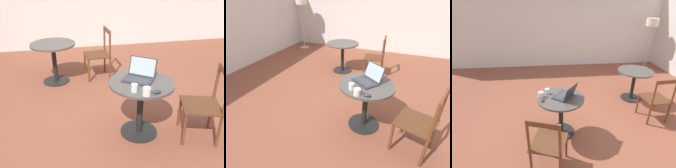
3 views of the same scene
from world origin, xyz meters
The scene contains 9 objects.
ground_plane centered at (0.00, 0.00, 0.00)m, with size 16.00×16.00×0.00m, color brown.
cafe_table_near centered at (-0.53, -0.34, 0.53)m, with size 0.77×0.77×0.72m.
cafe_table_mid centered at (1.25, 0.68, 0.53)m, with size 0.77×0.77×0.72m.
chair_near_front centered at (-0.76, -1.07, 0.45)m, with size 0.56×0.56×0.91m.
chair_mid_front centered at (1.30, -0.14, 0.45)m, with size 0.47×0.47×0.91m.
laptop centered at (-0.45, -0.34, 0.76)m, with size 0.45×0.45×0.24m.
mouse centered at (-0.82, -0.41, 0.73)m, with size 0.06×0.10×0.03m.
mug centered at (-0.84, -0.29, 0.76)m, with size 0.12×0.09×0.09m.
drinking_glass centered at (-0.74, -0.19, 0.76)m, with size 0.07×0.07×0.09m.
Camera 1 is at (-3.02, 0.54, 1.98)m, focal length 40.00 mm.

